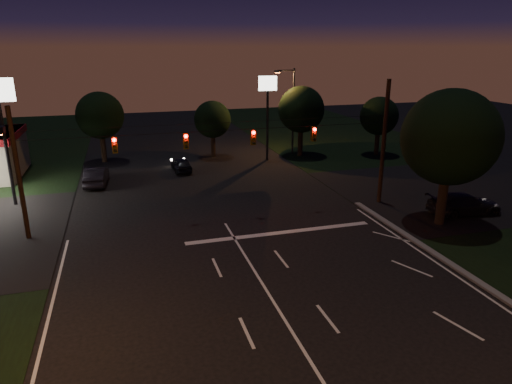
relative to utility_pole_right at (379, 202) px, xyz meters
name	(u,v)px	position (x,y,z in m)	size (l,w,h in m)	color
ground	(306,355)	(-12.00, -15.00, 0.00)	(140.00, 140.00, 0.00)	black
cross_street_right	(459,189)	(8.00, 1.00, 0.00)	(20.00, 16.00, 0.02)	black
stop_bar	(281,233)	(-9.00, -3.50, 0.01)	(12.00, 0.50, 0.01)	silver
utility_pole_right	(379,202)	(0.00, 0.00, 0.00)	(0.30, 0.30, 9.00)	black
utility_pole_left	(29,238)	(-24.00, 0.00, 0.00)	(0.28, 0.28, 8.00)	black
signal_span	(220,138)	(-12.00, -0.04, 5.50)	(24.00, 0.40, 1.56)	black
pole_sign_left_near	(0,109)	(-26.00, 7.00, 6.98)	(2.20, 0.30, 9.10)	black
pole_sign_right	(268,99)	(-4.00, 15.00, 6.24)	(1.80, 0.30, 8.40)	black
street_light_right_far	(291,105)	(-0.76, 17.00, 5.24)	(2.20, 0.35, 9.00)	black
tree_right_near	(449,138)	(1.53, -4.83, 5.68)	(6.00, 6.00, 8.76)	black
tree_far_b	(100,116)	(-19.98, 19.13, 4.61)	(4.60, 4.60, 6.98)	black
tree_far_c	(212,120)	(-8.98, 18.10, 3.90)	(3.80, 3.80, 5.86)	black
tree_far_d	(301,110)	(0.02, 16.13, 4.83)	(4.80, 4.80, 7.30)	black
tree_far_e	(379,116)	(8.02, 14.11, 4.11)	(4.00, 4.00, 6.18)	black
car_oncoming_a	(181,165)	(-13.00, 13.07, 0.64)	(1.52, 3.78, 1.29)	black
car_oncoming_b	(96,176)	(-20.43, 10.69, 0.76)	(1.60, 4.60, 1.52)	black
car_cross	(464,204)	(4.28, -3.92, 0.75)	(2.10, 5.17, 1.50)	black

